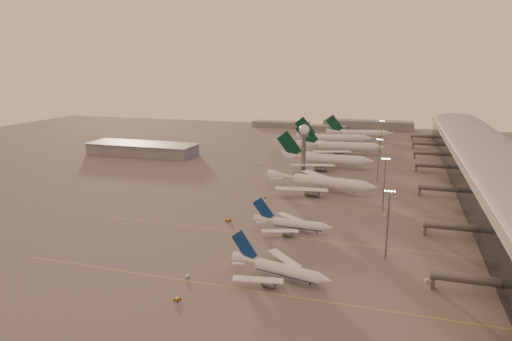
% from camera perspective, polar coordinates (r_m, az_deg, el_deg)
% --- Properties ---
extents(ground, '(700.00, 700.00, 0.00)m').
position_cam_1_polar(ground, '(175.19, -3.66, -8.67)').
color(ground, '#504E4E').
rests_on(ground, ground).
extents(taxiway_markings, '(180.00, 185.25, 0.02)m').
position_cam_1_polar(taxiway_markings, '(219.55, 9.00, -4.27)').
color(taxiway_markings, gold).
rests_on(taxiway_markings, ground).
extents(terminal, '(57.00, 362.00, 23.04)m').
position_cam_1_polar(terminal, '(271.92, 27.29, 0.07)').
color(terminal, black).
rests_on(terminal, ground).
extents(hangar, '(82.00, 27.00, 8.50)m').
position_cam_1_polar(hangar, '(347.52, -14.01, 2.64)').
color(hangar, slate).
rests_on(hangar, ground).
extents(radar_tower, '(6.40, 6.40, 31.10)m').
position_cam_1_polar(radar_tower, '(280.52, 6.02, 3.99)').
color(radar_tower, '#5A5D62').
rests_on(radar_tower, ground).
extents(mast_a, '(3.60, 0.56, 25.00)m').
position_cam_1_polar(mast_a, '(160.15, 16.16, -6.06)').
color(mast_a, '#5A5D62').
rests_on(mast_a, ground).
extents(mast_b, '(3.60, 0.56, 25.00)m').
position_cam_1_polar(mast_b, '(213.04, 15.75, -1.31)').
color(mast_b, '#5A5D62').
rests_on(mast_b, ground).
extents(mast_c, '(3.60, 0.56, 25.00)m').
position_cam_1_polar(mast_c, '(266.87, 15.07, 1.58)').
color(mast_c, '#5A5D62').
rests_on(mast_c, ground).
extents(mast_d, '(3.60, 0.56, 25.00)m').
position_cam_1_polar(mast_d, '(355.65, 15.40, 4.33)').
color(mast_d, '#5A5D62').
rests_on(mast_d, ground).
extents(distant_horizon, '(165.00, 37.50, 9.00)m').
position_cam_1_polar(distant_horizon, '(484.08, 10.53, 5.61)').
color(distant_horizon, slate).
rests_on(distant_horizon, ground).
extents(narrowbody_near, '(33.95, 26.80, 13.45)m').
position_cam_1_polar(narrowbody_near, '(144.53, 2.97, -12.38)').
color(narrowbody_near, white).
rests_on(narrowbody_near, ground).
extents(narrowbody_mid, '(33.04, 26.36, 12.91)m').
position_cam_1_polar(narrowbody_mid, '(183.47, 4.57, -6.79)').
color(narrowbody_mid, white).
rests_on(narrowbody_mid, ground).
extents(widebody_white, '(59.90, 47.66, 21.16)m').
position_cam_1_polar(widebody_white, '(241.88, 8.11, -1.71)').
color(widebody_white, white).
rests_on(widebody_white, ground).
extents(greentail_a, '(62.90, 50.83, 22.86)m').
position_cam_1_polar(greentail_a, '(298.33, 8.62, 1.16)').
color(greentail_a, white).
rests_on(greentail_a, ground).
extents(greentail_b, '(65.86, 52.93, 23.95)m').
position_cam_1_polar(greentail_b, '(345.28, 10.48, 2.74)').
color(greentail_b, white).
rests_on(greentail_b, ground).
extents(greentail_c, '(63.52, 50.76, 23.38)m').
position_cam_1_polar(greentail_c, '(384.23, 9.75, 3.78)').
color(greentail_c, white).
rests_on(greentail_c, ground).
extents(greentail_d, '(59.03, 47.25, 21.64)m').
position_cam_1_polar(greentail_d, '(420.09, 12.80, 4.39)').
color(greentail_d, white).
rests_on(greentail_d, ground).
extents(gsv_truck_a, '(5.08, 2.12, 2.01)m').
position_cam_1_polar(gsv_truck_a, '(146.87, -8.45, -12.82)').
color(gsv_truck_a, silver).
rests_on(gsv_truck_a, ground).
extents(gsv_tug_near, '(2.78, 3.67, 0.93)m').
position_cam_1_polar(gsv_tug_near, '(134.99, -9.81, -15.59)').
color(gsv_tug_near, '#BE8716').
rests_on(gsv_tug_near, ground).
extents(gsv_catering_a, '(5.32, 3.73, 3.99)m').
position_cam_1_polar(gsv_catering_a, '(151.93, 20.65, -12.24)').
color(gsv_catering_a, silver).
rests_on(gsv_catering_a, ground).
extents(gsv_tug_mid, '(4.54, 3.68, 1.13)m').
position_cam_1_polar(gsv_tug_mid, '(194.54, -3.47, -6.24)').
color(gsv_tug_mid, '#BE8716').
rests_on(gsv_tug_mid, ground).
extents(gsv_truck_b, '(6.29, 2.77, 2.47)m').
position_cam_1_polar(gsv_truck_b, '(207.72, 15.98, -5.27)').
color(gsv_truck_b, silver).
rests_on(gsv_truck_b, ground).
extents(gsv_truck_c, '(5.90, 3.10, 2.26)m').
position_cam_1_polar(gsv_truck_c, '(227.35, 1.22, -3.20)').
color(gsv_truck_c, '#BE8716').
rests_on(gsv_truck_c, ground).
extents(gsv_catering_b, '(5.19, 3.73, 3.90)m').
position_cam_1_polar(gsv_catering_b, '(236.78, 17.10, -2.93)').
color(gsv_catering_b, silver).
rests_on(gsv_catering_b, ground).
extents(gsv_tug_far, '(2.72, 3.86, 1.01)m').
position_cam_1_polar(gsv_tug_far, '(264.79, 6.40, -1.07)').
color(gsv_tug_far, silver).
rests_on(gsv_tug_far, ground).
extents(gsv_truck_d, '(2.87, 5.42, 2.08)m').
position_cam_1_polar(gsv_truck_d, '(304.18, 0.20, 0.96)').
color(gsv_truck_d, silver).
rests_on(gsv_truck_d, ground).
extents(gsv_tug_hangar, '(3.33, 2.02, 0.95)m').
position_cam_1_polar(gsv_tug_hangar, '(315.39, 12.67, 0.97)').
color(gsv_tug_hangar, '#BE8716').
rests_on(gsv_tug_hangar, ground).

